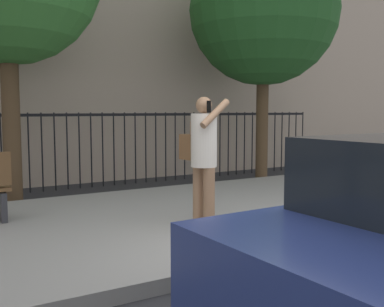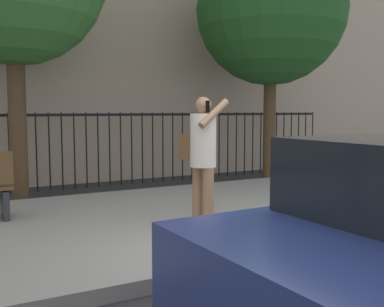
# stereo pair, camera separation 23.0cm
# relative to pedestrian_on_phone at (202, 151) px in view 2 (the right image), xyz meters

# --- Properties ---
(ground_plane) EXTENTS (60.00, 60.00, 0.00)m
(ground_plane) POSITION_rel_pedestrian_on_phone_xyz_m (0.09, -1.51, -1.12)
(ground_plane) COLOR #28282B
(sidewalk) EXTENTS (28.00, 4.40, 0.15)m
(sidewalk) POSITION_rel_pedestrian_on_phone_xyz_m (0.09, 0.69, -1.04)
(sidewalk) COLOR gray
(sidewalk) RESTS_ON ground
(iron_fence) EXTENTS (12.03, 0.04, 1.60)m
(iron_fence) POSITION_rel_pedestrian_on_phone_xyz_m (0.09, 4.39, -0.10)
(iron_fence) COLOR black
(iron_fence) RESTS_ON ground
(pedestrian_on_phone) EXTENTS (0.49, 0.70, 1.67)m
(pedestrian_on_phone) POSITION_rel_pedestrian_on_phone_xyz_m (0.00, 0.00, 0.00)
(pedestrian_on_phone) COLOR #936B4C
(pedestrian_on_phone) RESTS_ON sidewalk
(street_tree_near) EXTENTS (3.29, 3.29, 5.49)m
(street_tree_near) POSITION_rel_pedestrian_on_phone_xyz_m (3.49, 3.02, 2.71)
(street_tree_near) COLOR #4C3823
(street_tree_near) RESTS_ON ground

